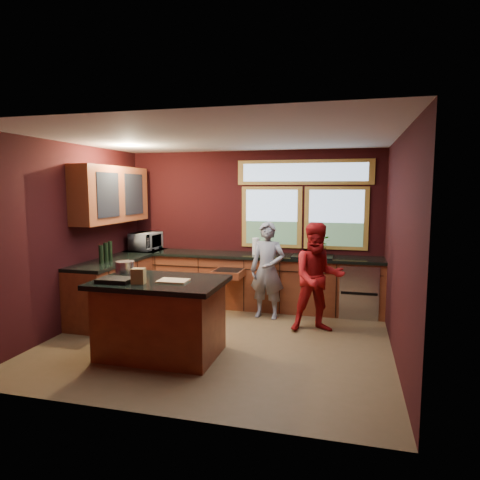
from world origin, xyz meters
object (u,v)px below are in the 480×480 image
at_px(person_grey, 267,270).
at_px(stock_pot, 125,268).
at_px(cutting_board, 173,281).
at_px(island, 161,317).
at_px(person_red, 318,277).

xyz_separation_m(person_grey, stock_pot, (-1.53, -1.69, 0.27)).
bearing_deg(stock_pot, cutting_board, -14.93).
height_order(island, stock_pot, stock_pot).
bearing_deg(island, stock_pot, 164.74).
bearing_deg(cutting_board, stock_pot, 165.07).
height_order(island, cutting_board, cutting_board).
height_order(cutting_board, stock_pot, stock_pot).
distance_m(person_red, cutting_board, 2.15).
bearing_deg(island, person_grey, 61.92).
bearing_deg(cutting_board, person_red, 41.81).
bearing_deg(person_grey, stock_pot, -125.16).
relative_size(person_grey, person_red, 0.97).
bearing_deg(person_grey, person_red, -22.21).
height_order(person_grey, stock_pot, person_grey).
relative_size(person_grey, cutting_board, 4.37).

